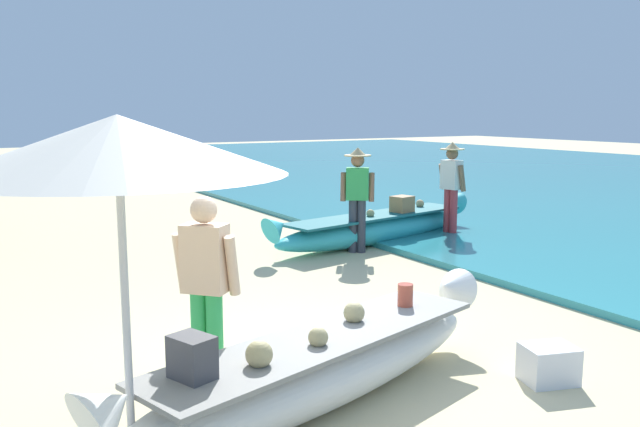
{
  "coord_description": "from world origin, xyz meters",
  "views": [
    {
      "loc": [
        -2.77,
        -5.12,
        2.32
      ],
      "look_at": [
        1.76,
        2.68,
        0.9
      ],
      "focal_mm": 36.91,
      "sensor_mm": 36.0,
      "label": 1
    }
  ],
  "objects": [
    {
      "name": "ground_plane",
      "position": [
        0.0,
        0.0,
        0.0
      ],
      "size": [
        80.0,
        80.0,
        0.0
      ],
      "primitive_type": "plane",
      "color": "beige"
    },
    {
      "name": "sea",
      "position": [
        15.56,
        8.0,
        0.05
      ],
      "size": [
        24.0,
        56.0,
        0.1
      ],
      "primitive_type": "cube",
      "color": "teal",
      "rests_on": "ground"
    },
    {
      "name": "person_tourist_customer",
      "position": [
        -0.94,
        -0.11,
        0.92
      ],
      "size": [
        0.52,
        0.53,
        1.63
      ],
      "color": "green",
      "rests_on": "ground"
    },
    {
      "name": "person_vendor_hatted",
      "position": [
        3.1,
        3.75,
        1.0
      ],
      "size": [
        0.55,
        0.47,
        1.73
      ],
      "color": "#333842",
      "rests_on": "ground"
    },
    {
      "name": "patio_umbrella_large",
      "position": [
        -1.85,
        -1.18,
        2.1
      ],
      "size": [
        2.01,
        2.01,
        2.3
      ],
      "color": "#B7B7BC",
      "rests_on": "ground"
    },
    {
      "name": "boat_white_foreground",
      "position": [
        -0.27,
        -0.85,
        0.31
      ],
      "size": [
        4.05,
        1.75,
        0.85
      ],
      "color": "white",
      "rests_on": "ground"
    },
    {
      "name": "cooler_box",
      "position": [
        1.63,
        -1.46,
        0.16
      ],
      "size": [
        0.51,
        0.45,
        0.32
      ],
      "primitive_type": "cube",
      "rotation": [
        0.0,
        0.0,
        -0.3
      ],
      "color": "silver",
      "rests_on": "ground"
    },
    {
      "name": "boat_cyan_midground",
      "position": [
        3.8,
        4.2,
        0.29
      ],
      "size": [
        4.76,
        1.55,
        0.8
      ],
      "color": "#33B2BC",
      "rests_on": "ground"
    },
    {
      "name": "person_vendor_assistant",
      "position": [
        5.29,
        3.97,
        1.02
      ],
      "size": [
        0.44,
        0.57,
        1.75
      ],
      "color": "#B2383D",
      "rests_on": "ground"
    }
  ]
}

